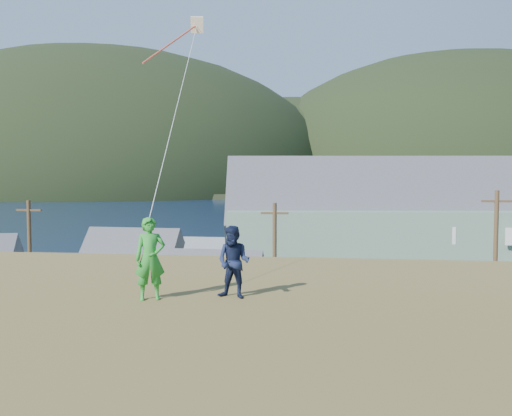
{
  "coord_description": "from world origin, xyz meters",
  "views": [
    {
      "loc": [
        2.68,
        -31.18,
        10.01
      ],
      "look_at": [
        0.22,
        -12.12,
        8.8
      ],
      "focal_mm": 40.0,
      "sensor_mm": 36.0,
      "label": 1
    }
  ],
  "objects": [
    {
      "name": "ground",
      "position": [
        0.0,
        0.0,
        0.0
      ],
      "size": [
        900.0,
        900.0,
        0.0
      ],
      "primitive_type": "plane",
      "color": "#0A1638",
      "rests_on": "ground"
    },
    {
      "name": "grass_strip",
      "position": [
        0.0,
        -2.0,
        0.05
      ],
      "size": [
        110.0,
        8.0,
        0.1
      ],
      "primitive_type": "cube",
      "color": "#4C3D19",
      "rests_on": "ground"
    },
    {
      "name": "waterfront_lot",
      "position": [
        0.0,
        17.0,
        0.06
      ],
      "size": [
        72.0,
        36.0,
        0.12
      ],
      "primitive_type": "cube",
      "color": "#28282B",
      "rests_on": "ground"
    },
    {
      "name": "wharf",
      "position": [
        -6.0,
        40.0,
        0.45
      ],
      "size": [
        26.0,
        14.0,
        0.9
      ],
      "primitive_type": "cube",
      "color": "gray",
      "rests_on": "ground"
    },
    {
      "name": "far_shore",
      "position": [
        0.0,
        330.0,
        1.0
      ],
      "size": [
        900.0,
        320.0,
        2.0
      ],
      "primitive_type": "cube",
      "color": "black",
      "rests_on": "ground"
    },
    {
      "name": "far_hills",
      "position": [
        35.59,
        279.38,
        2.0
      ],
      "size": [
        760.0,
        265.0,
        143.0
      ],
      "color": "black",
      "rests_on": "ground"
    },
    {
      "name": "lodge",
      "position": [
        13.14,
        21.48,
        5.31
      ],
      "size": [
        40.41,
        15.63,
        13.85
      ],
      "rotation": [
        0.0,
        0.0,
        0.12
      ],
      "color": "slate",
      "rests_on": "waterfront_lot"
    },
    {
      "name": "shed_palegreen_near",
      "position": [
        -14.43,
        16.24,
        2.33
      ],
      "size": [
        8.75,
        5.76,
        6.13
      ],
      "rotation": [
        0.0,
        0.0,
        -0.06
      ],
      "color": "gray",
      "rests_on": "waterfront_lot"
    },
    {
      "name": "shed_white",
      "position": [
        -5.33,
        7.6,
        2.1
      ],
      "size": [
        6.96,
        4.73,
        5.41
      ],
      "rotation": [
        0.0,
        0.0,
        -0.03
      ],
      "color": "white",
      "rests_on": "waterfront_lot"
    },
    {
      "name": "shed_palegreen_far",
      "position": [
        -0.63,
        27.17,
        2.48
      ],
      "size": [
        9.87,
        5.95,
        6.44
      ],
      "rotation": [
        0.0,
        0.0,
        0.05
      ],
      "color": "gray",
      "rests_on": "waterfront_lot"
    },
    {
      "name": "utility_poles",
      "position": [
        -1.03,
        1.5,
        4.32
      ],
      "size": [
        27.62,
        0.24,
        8.89
      ],
      "color": "#47331E",
      "rests_on": "waterfront_lot"
    },
    {
      "name": "parked_cars",
      "position": [
        -9.26,
        21.05,
        0.87
      ],
      "size": [
        24.21,
        13.69,
        1.58
      ],
      "color": "#BBBBBB",
      "rests_on": "waterfront_lot"
    },
    {
      "name": "kite_flyer_green",
      "position": [
        -1.23,
        -19.15,
        8.11
      ],
      "size": [
        0.78,
        0.65,
        1.82
      ],
      "primitive_type": "imported",
      "rotation": [
        0.0,
        0.0,
        0.37
      ],
      "color": "#268D2A",
      "rests_on": "hillside"
    },
    {
      "name": "kite_flyer_navy",
      "position": [
        0.57,
        -18.75,
        8.01
      ],
      "size": [
        0.91,
        0.79,
        1.62
      ],
      "primitive_type": "imported",
      "rotation": [
        0.0,
        0.0,
        -0.25
      ],
      "color": "#151E3C",
      "rests_on": "hillside"
    },
    {
      "name": "kite_rig",
      "position": [
        -2.15,
        -11.21,
        15.03
      ],
      "size": [
        1.06,
        4.4,
        10.42
      ],
      "color": "#FFE7C2",
      "rests_on": "ground"
    }
  ]
}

